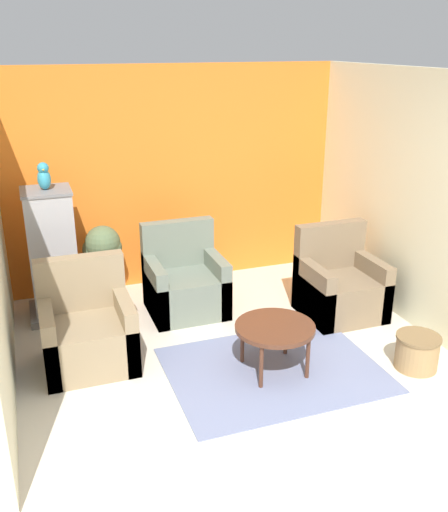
{
  "coord_description": "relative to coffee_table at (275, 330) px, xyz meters",
  "views": [
    {
      "loc": [
        -1.66,
        -2.98,
        2.74
      ],
      "look_at": [
        0.0,
        1.64,
        0.88
      ],
      "focal_mm": 40.0,
      "sensor_mm": 36.0,
      "label": 1
    }
  ],
  "objects": [
    {
      "name": "ground_plane",
      "position": [
        -0.23,
        -0.98,
        -0.4
      ],
      "size": [
        20.0,
        20.0,
        0.0
      ],
      "primitive_type": "plane",
      "color": "beige",
      "rests_on": "ground"
    },
    {
      "name": "area_rug",
      "position": [
        0.0,
        0.0,
        -0.4
      ],
      "size": [
        1.84,
        1.41,
        0.01
      ],
      "color": "slate",
      "rests_on": "ground_plane"
    },
    {
      "name": "armchair_left",
      "position": [
        -1.51,
        0.68,
        -0.1
      ],
      "size": [
        0.79,
        0.72,
        0.94
      ],
      "color": "#8E7A5B",
      "rests_on": "ground_plane"
    },
    {
      "name": "birdcage",
      "position": [
        -1.7,
        1.79,
        0.26
      ],
      "size": [
        0.59,
        0.59,
        1.37
      ],
      "color": "slate",
      "rests_on": "ground_plane"
    },
    {
      "name": "potted_plant",
      "position": [
        -1.16,
        1.99,
        0.18
      ],
      "size": [
        0.42,
        0.39,
        0.86
      ],
      "color": "brown",
      "rests_on": "ground_plane"
    },
    {
      "name": "parrot",
      "position": [
        -1.7,
        1.79,
        1.09
      ],
      "size": [
        0.13,
        0.23,
        0.28
      ],
      "color": "teal",
      "rests_on": "birdcage"
    },
    {
      "name": "wicker_basket",
      "position": [
        1.21,
        -0.38,
        -0.24
      ],
      "size": [
        0.39,
        0.39,
        0.31
      ],
      "color": "#A37F51",
      "rests_on": "ground_plane"
    },
    {
      "name": "wall_right",
      "position": [
        1.73,
        0.66,
        0.85
      ],
      "size": [
        0.06,
        3.29,
        2.51
      ],
      "color": "beige",
      "rests_on": "ground_plane"
    },
    {
      "name": "armchair_middle",
      "position": [
        -0.4,
        1.42,
        -0.1
      ],
      "size": [
        0.79,
        0.72,
        0.94
      ],
      "color": "slate",
      "rests_on": "ground_plane"
    },
    {
      "name": "armchair_right",
      "position": [
        1.11,
        0.8,
        -0.1
      ],
      "size": [
        0.79,
        0.72,
        0.94
      ],
      "color": "#7A664C",
      "rests_on": "ground_plane"
    },
    {
      "name": "coffee_table",
      "position": [
        0.0,
        0.0,
        0.0
      ],
      "size": [
        0.7,
        0.7,
        0.45
      ],
      "color": "#512D1E",
      "rests_on": "ground_plane"
    },
    {
      "name": "wall_back_accent",
      "position": [
        -0.23,
        2.33,
        0.85
      ],
      "size": [
        3.97,
        0.06,
        2.51
      ],
      "color": "orange",
      "rests_on": "ground_plane"
    }
  ]
}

